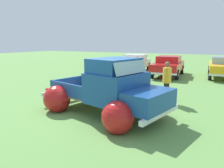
{
  "coord_description": "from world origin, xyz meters",
  "views": [
    {
      "loc": [
        3.55,
        -6.18,
        2.42
      ],
      "look_at": [
        0.0,
        0.73,
        0.89
      ],
      "focal_mm": 34.22,
      "sensor_mm": 36.0,
      "label": 1
    }
  ],
  "objects_px": {
    "show_car_0": "(135,62)",
    "spectator_0": "(167,79)",
    "lane_cone_1": "(96,84)",
    "vintage_pickup_truck": "(111,93)",
    "spectator_2": "(131,73)",
    "show_car_1": "(168,65)",
    "lane_cone_0": "(137,91)",
    "show_car_2": "(223,66)",
    "spectator_1": "(136,68)"
  },
  "relations": [
    {
      "from": "spectator_2",
      "to": "lane_cone_1",
      "type": "bearing_deg",
      "value": -10.39
    },
    {
      "from": "vintage_pickup_truck",
      "to": "show_car_0",
      "type": "height_order",
      "value": "vintage_pickup_truck"
    },
    {
      "from": "vintage_pickup_truck",
      "to": "lane_cone_1",
      "type": "bearing_deg",
      "value": 143.0
    },
    {
      "from": "lane_cone_1",
      "to": "lane_cone_0",
      "type": "bearing_deg",
      "value": -11.9
    },
    {
      "from": "spectator_2",
      "to": "lane_cone_0",
      "type": "height_order",
      "value": "spectator_2"
    },
    {
      "from": "show_car_0",
      "to": "spectator_0",
      "type": "distance_m",
      "value": 9.11
    },
    {
      "from": "show_car_2",
      "to": "show_car_1",
      "type": "bearing_deg",
      "value": -78.81
    },
    {
      "from": "lane_cone_1",
      "to": "spectator_2",
      "type": "bearing_deg",
      "value": -1.99
    },
    {
      "from": "show_car_2",
      "to": "lane_cone_1",
      "type": "distance_m",
      "value": 9.38
    },
    {
      "from": "show_car_0",
      "to": "show_car_1",
      "type": "height_order",
      "value": "same"
    },
    {
      "from": "vintage_pickup_truck",
      "to": "show_car_2",
      "type": "bearing_deg",
      "value": 86.64
    },
    {
      "from": "lane_cone_0",
      "to": "spectator_0",
      "type": "bearing_deg",
      "value": -5.75
    },
    {
      "from": "lane_cone_0",
      "to": "spectator_2",
      "type": "bearing_deg",
      "value": 135.78
    },
    {
      "from": "show_car_1",
      "to": "lane_cone_0",
      "type": "height_order",
      "value": "show_car_1"
    },
    {
      "from": "show_car_1",
      "to": "lane_cone_1",
      "type": "bearing_deg",
      "value": -22.33
    },
    {
      "from": "spectator_1",
      "to": "spectator_2",
      "type": "height_order",
      "value": "spectator_2"
    },
    {
      "from": "show_car_1",
      "to": "lane_cone_1",
      "type": "xyz_separation_m",
      "value": [
        -2.24,
        -6.43,
        -0.47
      ]
    },
    {
      "from": "show_car_2",
      "to": "spectator_0",
      "type": "bearing_deg",
      "value": -17.75
    },
    {
      "from": "show_car_1",
      "to": "lane_cone_1",
      "type": "distance_m",
      "value": 6.83
    },
    {
      "from": "lane_cone_0",
      "to": "show_car_2",
      "type": "bearing_deg",
      "value": 66.97
    },
    {
      "from": "spectator_2",
      "to": "lane_cone_0",
      "type": "relative_size",
      "value": 2.81
    },
    {
      "from": "show_car_0",
      "to": "lane_cone_0",
      "type": "distance_m",
      "value": 8.43
    },
    {
      "from": "show_car_2",
      "to": "spectator_1",
      "type": "xyz_separation_m",
      "value": [
        -4.62,
        -4.65,
        0.15
      ]
    },
    {
      "from": "spectator_0",
      "to": "lane_cone_0",
      "type": "distance_m",
      "value": 1.47
    },
    {
      "from": "lane_cone_0",
      "to": "spectator_1",
      "type": "bearing_deg",
      "value": 111.49
    },
    {
      "from": "spectator_1",
      "to": "show_car_0",
      "type": "bearing_deg",
      "value": -110.5
    },
    {
      "from": "show_car_2",
      "to": "spectator_1",
      "type": "distance_m",
      "value": 6.56
    },
    {
      "from": "vintage_pickup_truck",
      "to": "spectator_2",
      "type": "distance_m",
      "value": 3.07
    },
    {
      "from": "show_car_1",
      "to": "show_car_0",
      "type": "bearing_deg",
      "value": -109.88
    },
    {
      "from": "show_car_1",
      "to": "lane_cone_1",
      "type": "relative_size",
      "value": 7.26
    },
    {
      "from": "vintage_pickup_truck",
      "to": "lane_cone_0",
      "type": "distance_m",
      "value": 2.61
    },
    {
      "from": "vintage_pickup_truck",
      "to": "lane_cone_1",
      "type": "xyz_separation_m",
      "value": [
        -2.48,
        3.09,
        -0.45
      ]
    },
    {
      "from": "spectator_2",
      "to": "show_car_1",
      "type": "bearing_deg",
      "value": -100.66
    },
    {
      "from": "show_car_0",
      "to": "lane_cone_1",
      "type": "bearing_deg",
      "value": -2.35
    },
    {
      "from": "spectator_1",
      "to": "spectator_2",
      "type": "xyz_separation_m",
      "value": [
        0.81,
        -2.79,
        0.09
      ]
    },
    {
      "from": "spectator_2",
      "to": "vintage_pickup_truck",
      "type": "bearing_deg",
      "value": 91.01
    },
    {
      "from": "show_car_0",
      "to": "lane_cone_1",
      "type": "xyz_separation_m",
      "value": [
        0.67,
        -7.31,
        -0.47
      ]
    },
    {
      "from": "show_car_1",
      "to": "vintage_pickup_truck",
      "type": "bearing_deg",
      "value": -1.67
    },
    {
      "from": "show_car_0",
      "to": "spectator_0",
      "type": "xyz_separation_m",
      "value": [
        4.43,
        -7.96,
        0.16
      ]
    },
    {
      "from": "lane_cone_1",
      "to": "spectator_0",
      "type": "bearing_deg",
      "value": -9.77
    },
    {
      "from": "spectator_1",
      "to": "spectator_2",
      "type": "distance_m",
      "value": 2.9
    },
    {
      "from": "show_car_0",
      "to": "spectator_0",
      "type": "bearing_deg",
      "value": 21.53
    },
    {
      "from": "spectator_2",
      "to": "spectator_1",
      "type": "bearing_deg",
      "value": -82.1
    },
    {
      "from": "lane_cone_0",
      "to": "lane_cone_1",
      "type": "distance_m",
      "value": 2.5
    },
    {
      "from": "spectator_1",
      "to": "lane_cone_1",
      "type": "bearing_deg",
      "value": 24.4
    },
    {
      "from": "show_car_0",
      "to": "lane_cone_0",
      "type": "bearing_deg",
      "value": 14.11
    },
    {
      "from": "show_car_0",
      "to": "show_car_2",
      "type": "bearing_deg",
      "value": 82.93
    },
    {
      "from": "show_car_2",
      "to": "spectator_2",
      "type": "height_order",
      "value": "spectator_2"
    },
    {
      "from": "vintage_pickup_truck",
      "to": "show_car_1",
      "type": "relative_size",
      "value": 1.08
    },
    {
      "from": "show_car_0",
      "to": "lane_cone_1",
      "type": "relative_size",
      "value": 7.56
    }
  ]
}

